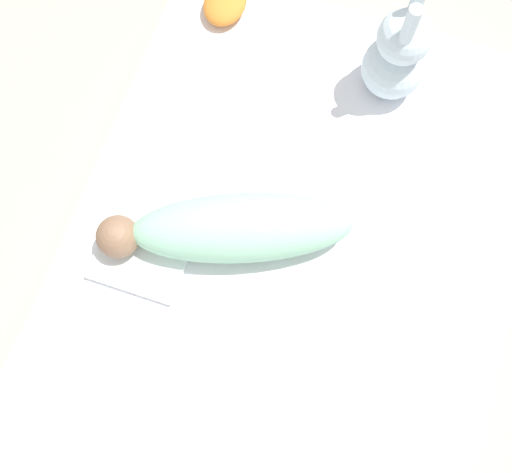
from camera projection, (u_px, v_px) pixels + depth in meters
name	position (u px, v px, depth m)	size (l,w,h in m)	color
ground_plane	(268.00, 264.00, 1.59)	(12.00, 12.00, 0.00)	#B2A893
bed_mattress	(269.00, 255.00, 1.51)	(1.41, 0.96, 0.17)	white
burp_cloth	(147.00, 242.00, 1.42)	(0.25, 0.21, 0.02)	white
swaddled_baby	(232.00, 230.00, 1.36)	(0.33, 0.58, 0.15)	#99D6B2
pillow	(72.00, 430.00, 1.25)	(0.30, 0.34, 0.10)	white
bunny_plush	(398.00, 56.00, 1.44)	(0.16, 0.16, 0.34)	silver
turtle_plush	(226.00, 2.00, 1.60)	(0.18, 0.11, 0.06)	orange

